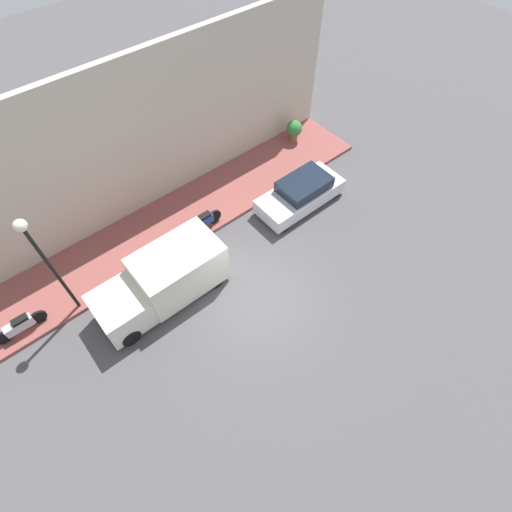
% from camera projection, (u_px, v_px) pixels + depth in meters
% --- Properties ---
extents(ground_plane, '(60.00, 60.00, 0.00)m').
position_uv_depth(ground_plane, '(260.00, 299.00, 15.33)').
color(ground_plane, '#514F51').
extents(sidewalk, '(3.13, 18.67, 0.15)m').
position_uv_depth(sidewalk, '(182.00, 217.00, 17.68)').
color(sidewalk, '#934C47').
rests_on(sidewalk, ground_plane).
extents(building_facade, '(0.30, 18.67, 6.70)m').
position_uv_depth(building_facade, '(146.00, 137.00, 15.80)').
color(building_facade, beige).
rests_on(building_facade, ground_plane).
extents(parked_car, '(1.71, 4.07, 1.34)m').
position_uv_depth(parked_car, '(301.00, 193.00, 17.76)').
color(parked_car, silver).
rests_on(parked_car, ground_plane).
extents(delivery_van, '(1.96, 4.92, 2.07)m').
position_uv_depth(delivery_van, '(162.00, 281.00, 14.58)').
color(delivery_van, silver).
rests_on(delivery_van, ground_plane).
extents(motorcycle_blue, '(0.30, 1.85, 0.79)m').
position_uv_depth(motorcycle_blue, '(203.00, 222.00, 16.85)').
color(motorcycle_blue, navy).
rests_on(motorcycle_blue, sidewalk).
extents(scooter_silver, '(0.30, 1.84, 0.76)m').
position_uv_depth(scooter_silver, '(20.00, 326.00, 14.06)').
color(scooter_silver, '#B7B7BF').
rests_on(scooter_silver, sidewalk).
extents(streetlamp, '(0.39, 0.39, 4.83)m').
position_uv_depth(streetlamp, '(39.00, 251.00, 12.24)').
color(streetlamp, black).
rests_on(streetlamp, sidewalk).
extents(potted_plant, '(0.79, 0.79, 1.10)m').
position_uv_depth(potted_plant, '(294.00, 129.00, 20.20)').
color(potted_plant, brown).
rests_on(potted_plant, sidewalk).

